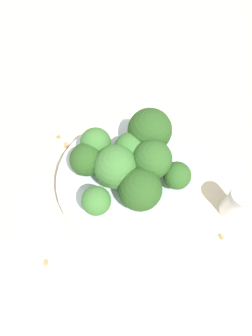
{
  "coord_description": "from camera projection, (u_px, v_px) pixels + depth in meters",
  "views": [
    {
      "loc": [
        -0.15,
        0.09,
        0.45
      ],
      "look_at": [
        0.0,
        0.0,
        0.07
      ],
      "focal_mm": 35.0,
      "sensor_mm": 36.0,
      "label": 1
    }
  ],
  "objects": [
    {
      "name": "broccoli_floret_1",
      "position": [
        86.0,
        160.0,
        0.42
      ],
      "size": [
        0.04,
        0.04,
        0.05
      ],
      "color": "#84AD66",
      "rests_on": "bowl"
    },
    {
      "name": "broccoli_floret_8",
      "position": [
        96.0,
        201.0,
        0.39
      ],
      "size": [
        0.04,
        0.04,
        0.05
      ],
      "color": "#84AD66",
      "rests_on": "bowl"
    },
    {
      "name": "almond_crumb_1",
      "position": [
        66.0,
        144.0,
        0.5
      ],
      "size": [
        0.01,
        0.01,
        0.01
      ],
      "primitive_type": "cube",
      "rotation": [
        0.0,
        0.0,
        2.81
      ],
      "color": "#AD7F4C",
      "rests_on": "ground_plane"
    },
    {
      "name": "almond_crumb_3",
      "position": [
        46.0,
        263.0,
        0.43
      ],
      "size": [
        0.01,
        0.01,
        0.01
      ],
      "primitive_type": "cube",
      "rotation": [
        0.0,
        0.0,
        2.31
      ],
      "color": "#AD7F4C",
      "rests_on": "ground_plane"
    },
    {
      "name": "broccoli_floret_2",
      "position": [
        116.0,
        167.0,
        0.41
      ],
      "size": [
        0.06,
        0.06,
        0.06
      ],
      "color": "#7A9E5B",
      "rests_on": "bowl"
    },
    {
      "name": "pepper_shaker",
      "position": [
        235.0,
        203.0,
        0.43
      ],
      "size": [
        0.03,
        0.03,
        0.07
      ],
      "color": "silver",
      "rests_on": "ground_plane"
    },
    {
      "name": "broccoli_floret_4",
      "position": [
        137.0,
        191.0,
        0.4
      ],
      "size": [
        0.06,
        0.06,
        0.06
      ],
      "color": "#7A9E5B",
      "rests_on": "bowl"
    },
    {
      "name": "broccoli_floret_0",
      "position": [
        177.0,
        176.0,
        0.42
      ],
      "size": [
        0.04,
        0.04,
        0.04
      ],
      "color": "#84AD66",
      "rests_on": "bowl"
    },
    {
      "name": "almond_crumb_0",
      "position": [
        150.0,
        130.0,
        0.52
      ],
      "size": [
        0.01,
        0.01,
        0.01
      ],
      "primitive_type": "cube",
      "rotation": [
        0.0,
        0.0,
        2.74
      ],
      "color": "#AD7F4C",
      "rests_on": "ground_plane"
    },
    {
      "name": "broccoli_floret_6",
      "position": [
        150.0,
        130.0,
        0.43
      ],
      "size": [
        0.06,
        0.06,
        0.07
      ],
      "color": "#7A9E5B",
      "rests_on": "bowl"
    },
    {
      "name": "broccoli_floret_5",
      "position": [
        96.0,
        143.0,
        0.43
      ],
      "size": [
        0.04,
        0.04,
        0.05
      ],
      "color": "#84AD66",
      "rests_on": "bowl"
    },
    {
      "name": "almond_crumb_4",
      "position": [
        222.0,
        237.0,
        0.44
      ],
      "size": [
        0.01,
        0.0,
        0.01
      ],
      "primitive_type": "cube",
      "rotation": [
        0.0,
        0.0,
        0.07
      ],
      "color": "#AD7F4C",
      "rests_on": "ground_plane"
    },
    {
      "name": "bowl",
      "position": [
        126.0,
        184.0,
        0.46
      ],
      "size": [
        0.19,
        0.19,
        0.04
      ],
      "primitive_type": "cylinder",
      "color": "silver",
      "rests_on": "ground_plane"
    },
    {
      "name": "ground_plane",
      "position": [
        126.0,
        189.0,
        0.48
      ],
      "size": [
        3.0,
        3.0,
        0.0
      ],
      "primitive_type": "plane",
      "color": "beige"
    },
    {
      "name": "broccoli_floret_7",
      "position": [
        152.0,
        160.0,
        0.41
      ],
      "size": [
        0.05,
        0.05,
        0.06
      ],
      "color": "#84AD66",
      "rests_on": "bowl"
    },
    {
      "name": "broccoli_floret_3",
      "position": [
        131.0,
        150.0,
        0.43
      ],
      "size": [
        0.05,
        0.05,
        0.05
      ],
      "color": "#7A9E5B",
      "rests_on": "bowl"
    },
    {
      "name": "almond_crumb_2",
      "position": [
        58.0,
        136.0,
        0.51
      ],
      "size": [
        0.01,
        0.01,
        0.01
      ],
      "primitive_type": "cube",
      "rotation": [
        0.0,
        0.0,
        4.35
      ],
      "color": "olive",
      "rests_on": "ground_plane"
    }
  ]
}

